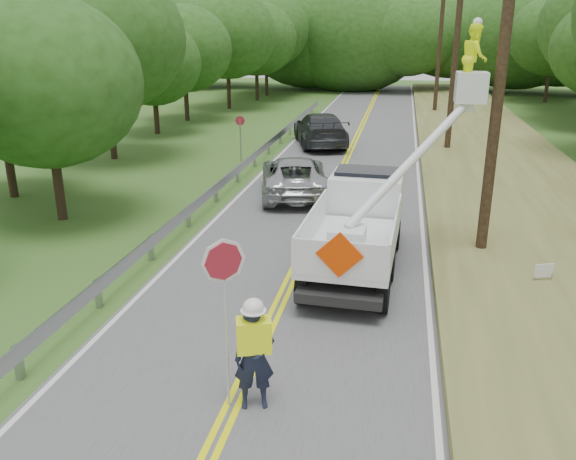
# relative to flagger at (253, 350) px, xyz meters

# --- Properties ---
(ground) EXTENTS (140.00, 140.00, 0.00)m
(ground) POSITION_rel_flagger_xyz_m (-0.37, -1.00, -1.11)
(ground) COLOR #3D5720
(ground) RESTS_ON ground
(road) EXTENTS (7.20, 96.00, 0.03)m
(road) POSITION_rel_flagger_xyz_m (-0.37, 13.00, -1.10)
(road) COLOR #525255
(road) RESTS_ON ground
(guardrail) EXTENTS (0.18, 48.00, 0.77)m
(guardrail) POSITION_rel_flagger_xyz_m (-4.39, 13.90, -0.55)
(guardrail) COLOR gray
(guardrail) RESTS_ON ground
(utility_poles) EXTENTS (1.60, 43.30, 10.00)m
(utility_poles) POSITION_rel_flagger_xyz_m (4.63, 16.01, 4.16)
(utility_poles) COLOR black
(utility_poles) RESTS_ON ground
(tall_grass_verge) EXTENTS (7.00, 96.00, 0.30)m
(tall_grass_verge) POSITION_rel_flagger_xyz_m (6.73, 13.00, -0.96)
(tall_grass_verge) COLOR brown
(tall_grass_verge) RESTS_ON ground
(treeline_left) EXTENTS (10.05, 54.07, 9.64)m
(treeline_left) POSITION_rel_flagger_xyz_m (-11.31, 29.19, 4.18)
(treeline_left) COLOR #332319
(treeline_left) RESTS_ON ground
(treeline_horizon) EXTENTS (56.20, 13.75, 11.70)m
(treeline_horizon) POSITION_rel_flagger_xyz_m (0.83, 55.19, 4.39)
(treeline_horizon) COLOR #234713
(treeline_horizon) RESTS_ON ground
(flagger) EXTENTS (1.13, 0.65, 3.06)m
(flagger) POSITION_rel_flagger_xyz_m (0.00, 0.00, 0.00)
(flagger) COLOR #191E33
(flagger) RESTS_ON road
(bucket_truck) EXTENTS (4.32, 6.41, 6.28)m
(bucket_truck) POSITION_rel_flagger_xyz_m (1.48, 7.33, 0.36)
(bucket_truck) COLOR black
(bucket_truck) RESTS_ON road
(suv_silver) EXTENTS (3.59, 5.78, 1.49)m
(suv_silver) POSITION_rel_flagger_xyz_m (-1.75, 13.46, -0.34)
(suv_silver) COLOR #AEB1B6
(suv_silver) RESTS_ON road
(suv_darkgrey) EXTENTS (4.08, 6.54, 1.77)m
(suv_darkgrey) POSITION_rel_flagger_xyz_m (-2.18, 23.86, -0.20)
(suv_darkgrey) COLOR #323539
(suv_darkgrey) RESTS_ON road
(stop_sign_permanent) EXTENTS (0.47, 0.13, 2.22)m
(stop_sign_permanent) POSITION_rel_flagger_xyz_m (-5.40, 18.96, 0.33)
(stop_sign_permanent) COLOR gray
(stop_sign_permanent) RESTS_ON ground
(yard_sign) EXTENTS (0.47, 0.20, 0.72)m
(yard_sign) POSITION_rel_flagger_xyz_m (5.86, 5.91, -0.59)
(yard_sign) COLOR white
(yard_sign) RESTS_ON ground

